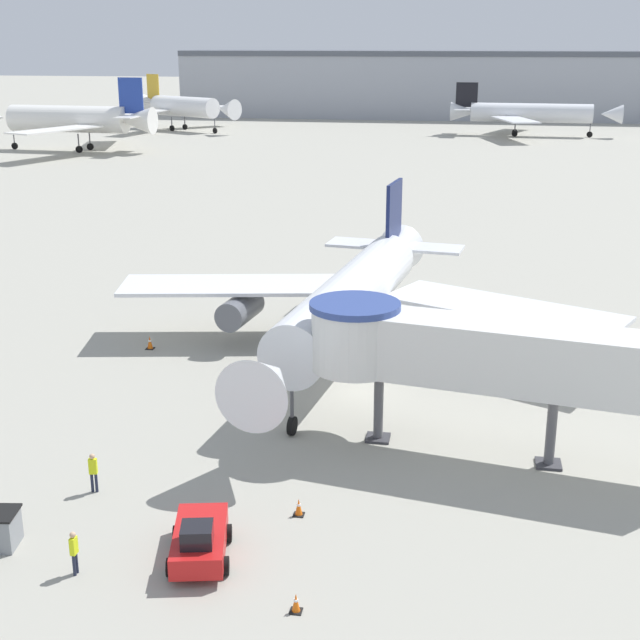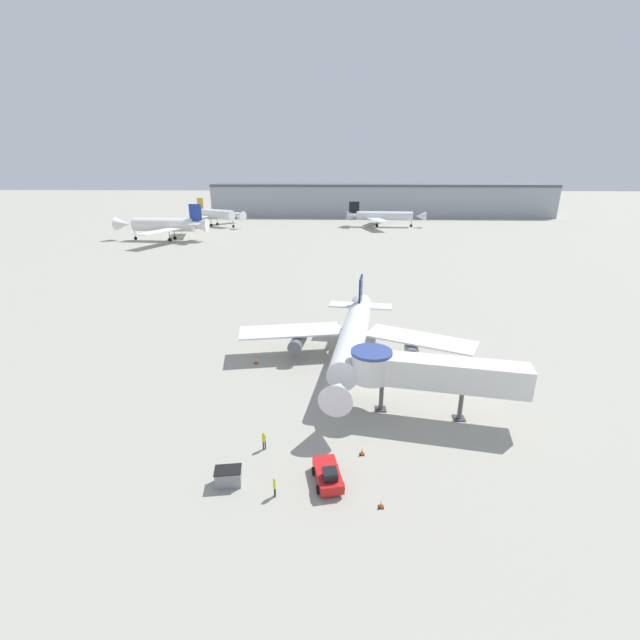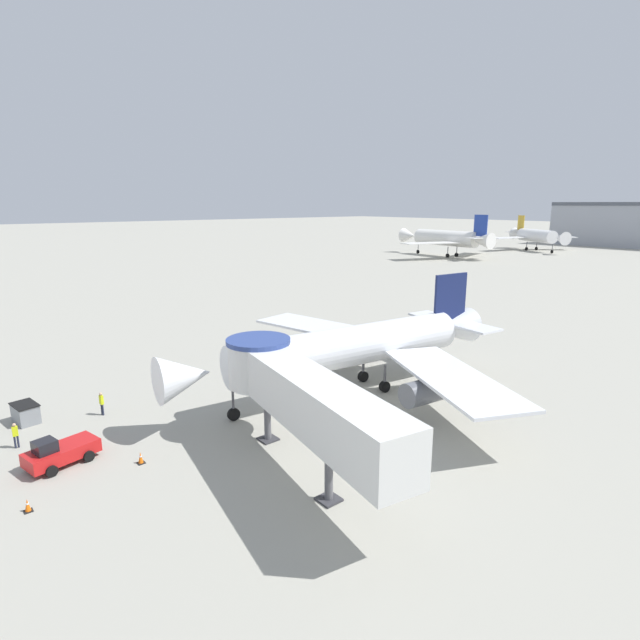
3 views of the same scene
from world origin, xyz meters
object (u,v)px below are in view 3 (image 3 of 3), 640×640
traffic_cone_port_wing (271,353)px  traffic_cone_apron_front (28,506)px  background_jet_gold_tail (536,236)px  ground_crew_marshaller (102,402)px  jet_bridge (295,389)px  ground_crew_wing_walker (15,434)px  background_jet_blue_tail (448,238)px  main_airplane (357,346)px  service_container_gray (26,413)px  traffic_cone_near_nose (141,458)px  pushback_tug_red (60,452)px

traffic_cone_port_wing → traffic_cone_apron_front: bearing=-60.4°
background_jet_gold_tail → ground_crew_marshaller: bearing=-134.5°
jet_bridge → ground_crew_wing_walker: (-13.03, -11.84, -3.83)m
traffic_cone_port_wing → background_jet_blue_tail: size_ratio=0.02×
ground_crew_marshaller → ground_crew_wing_walker: 5.90m
main_airplane → service_container_gray: bearing=-107.8°
traffic_cone_near_nose → ground_crew_wing_walker: (-6.84, -5.19, 0.61)m
traffic_cone_port_wing → background_jet_gold_tail: (-39.35, 128.89, 4.41)m
main_airplane → traffic_cone_near_nose: main_airplane is taller
pushback_tug_red → ground_crew_marshaller: bearing=132.1°
pushback_tug_red → ground_crew_marshaller: 6.99m
traffic_cone_port_wing → traffic_cone_near_nose: bearing=-54.9°
background_jet_gold_tail → pushback_tug_red: bearing=-132.9°
traffic_cone_near_nose → ground_crew_marshaller: size_ratio=0.41×
service_container_gray → background_jet_blue_tail: (-48.38, 114.31, 4.50)m
ground_crew_marshaller → jet_bridge: bearing=13.0°
ground_crew_marshaller → background_jet_gold_tail: bearing=96.6°
background_jet_gold_tail → traffic_cone_port_wing: bearing=-134.0°
main_airplane → traffic_cone_port_wing: (-12.15, -0.07, -3.36)m
traffic_cone_near_nose → traffic_cone_apron_front: bearing=-80.0°
jet_bridge → service_container_gray: size_ratio=7.49×
background_jet_blue_tail → ground_crew_marshaller: bearing=28.2°
service_container_gray → traffic_cone_port_wing: bearing=94.7°
traffic_cone_apron_front → traffic_cone_near_nose: bearing=100.0°
service_container_gray → traffic_cone_port_wing: (-1.76, 21.67, -0.31)m
service_container_gray → traffic_cone_near_nose: service_container_gray is taller
service_container_gray → ground_crew_wing_walker: (3.81, -1.20, 0.26)m
service_container_gray → main_airplane: bearing=64.5°
traffic_cone_port_wing → ground_crew_wing_walker: size_ratio=0.48×
main_airplane → jet_bridge: 12.88m
traffic_cone_apron_front → service_container_gray: bearing=170.2°
traffic_cone_port_wing → ground_crew_wing_walker: (5.58, -22.87, 0.57)m
ground_crew_marshaller → traffic_cone_near_nose: bearing=-12.9°
pushback_tug_red → background_jet_blue_tail: 127.09m
traffic_cone_port_wing → ground_crew_marshaller: bearing=-77.4°
traffic_cone_port_wing → service_container_gray: bearing=-85.3°
service_container_gray → ground_crew_marshaller: 4.92m
jet_bridge → traffic_cone_near_nose: bearing=-122.4°
traffic_cone_port_wing → background_jet_blue_tail: background_jet_blue_tail is taller
traffic_cone_near_nose → background_jet_blue_tail: bearing=118.1°
ground_crew_wing_walker → background_jet_blue_tail: bearing=-153.4°
service_container_gray → ground_crew_wing_walker: bearing=-17.5°
pushback_tug_red → ground_crew_wing_walker: 4.28m
pushback_tug_red → background_jet_blue_tail: background_jet_blue_tail is taller
jet_bridge → pushback_tug_red: (-9.06, -10.25, -4.01)m
traffic_cone_port_wing → ground_crew_marshaller: (3.86, -17.22, 0.60)m
jet_bridge → traffic_cone_apron_front: (-5.13, -12.67, -4.46)m
main_airplane → jet_bridge: size_ratio=1.80×
background_jet_gold_tail → service_container_gray: bearing=-135.7°
service_container_gray → traffic_cone_near_nose: bearing=20.5°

